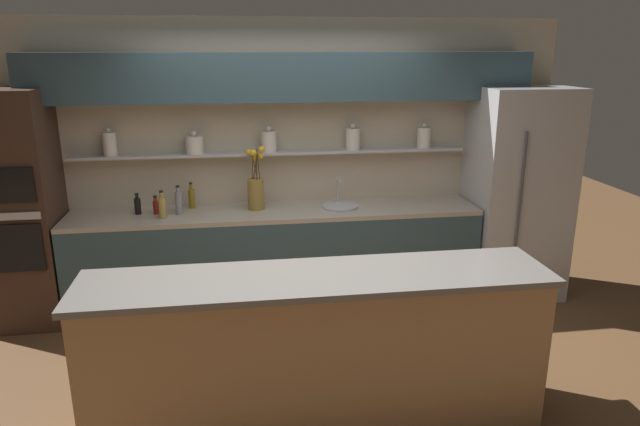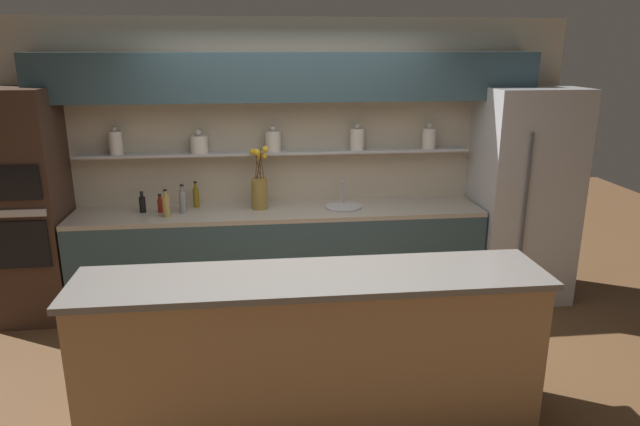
% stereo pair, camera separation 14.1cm
% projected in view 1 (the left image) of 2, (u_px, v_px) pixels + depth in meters
% --- Properties ---
extents(ground_plane, '(12.00, 12.00, 0.00)m').
position_uv_depth(ground_plane, '(307.00, 373.00, 4.26)').
color(ground_plane, brown).
extents(back_wall_unit, '(5.20, 0.44, 2.60)m').
position_uv_depth(back_wall_unit, '(285.00, 136.00, 5.28)').
color(back_wall_unit, beige).
rests_on(back_wall_unit, ground_plane).
extents(back_counter_unit, '(3.69, 0.62, 0.92)m').
position_uv_depth(back_counter_unit, '(277.00, 258.00, 5.29)').
color(back_counter_unit, '#334C56').
rests_on(back_counter_unit, ground_plane).
extents(island_counter, '(2.87, 0.61, 1.02)m').
position_uv_depth(island_counter, '(318.00, 350.00, 3.57)').
color(island_counter, tan).
rests_on(island_counter, ground_plane).
extents(refrigerator, '(0.86, 0.73, 2.00)m').
position_uv_depth(refrigerator, '(517.00, 194.00, 5.43)').
color(refrigerator, '#B7B7BC').
rests_on(refrigerator, ground_plane).
extents(oven_tower, '(0.61, 0.64, 2.02)m').
position_uv_depth(oven_tower, '(20.00, 210.00, 4.83)').
color(oven_tower, '#3D281E').
rests_on(oven_tower, ground_plane).
extents(flower_vase, '(0.17, 0.17, 0.58)m').
position_uv_depth(flower_vase, '(256.00, 189.00, 5.14)').
color(flower_vase, olive).
rests_on(flower_vase, back_counter_unit).
extents(sink_fixture, '(0.33, 0.33, 0.25)m').
position_uv_depth(sink_fixture, '(340.00, 205.00, 5.25)').
color(sink_fixture, '#B7B7BC').
rests_on(sink_fixture, back_counter_unit).
extents(bottle_sauce_0, '(0.05, 0.05, 0.17)m').
position_uv_depth(bottle_sauce_0, '(156.00, 206.00, 5.03)').
color(bottle_sauce_0, maroon).
rests_on(bottle_sauce_0, back_counter_unit).
extents(bottle_spirit_1, '(0.06, 0.06, 0.24)m').
position_uv_depth(bottle_spirit_1, '(162.00, 207.00, 4.89)').
color(bottle_spirit_1, tan).
rests_on(bottle_spirit_1, back_counter_unit).
extents(bottle_oil_2, '(0.06, 0.06, 0.23)m').
position_uv_depth(bottle_oil_2, '(179.00, 201.00, 5.10)').
color(bottle_oil_2, '#47380A').
rests_on(bottle_oil_2, back_counter_unit).
extents(bottle_spirit_3, '(0.06, 0.06, 0.26)m').
position_uv_depth(bottle_spirit_3, '(179.00, 202.00, 5.01)').
color(bottle_spirit_3, gray).
rests_on(bottle_spirit_3, back_counter_unit).
extents(bottle_sauce_4, '(0.06, 0.06, 0.19)m').
position_uv_depth(bottle_sauce_4, '(138.00, 205.00, 5.02)').
color(bottle_sauce_4, black).
rests_on(bottle_sauce_4, back_counter_unit).
extents(bottle_oil_5, '(0.05, 0.05, 0.24)m').
position_uv_depth(bottle_oil_5, '(192.00, 198.00, 5.20)').
color(bottle_oil_5, olive).
rests_on(bottle_oil_5, back_counter_unit).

